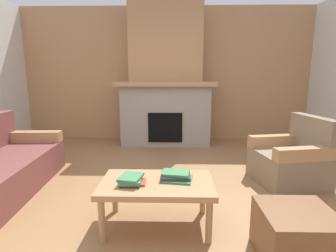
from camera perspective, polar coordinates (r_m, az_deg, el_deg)
name	(u,v)px	position (r m, az deg, el deg)	size (l,w,h in m)	color
ground	(158,204)	(2.96, -2.11, -16.42)	(9.00, 9.00, 0.00)	olive
wall_back_wood_panel	(166,75)	(5.62, -0.37, 10.98)	(6.00, 0.12, 2.70)	tan
fireplace	(166,85)	(5.25, -0.49, 8.92)	(1.90, 0.82, 2.70)	gray
armchair	(292,160)	(3.73, 25.15, -6.70)	(0.89, 0.89, 0.85)	#847056
coffee_table	(157,187)	(2.42, -2.42, -13.08)	(1.00, 0.60, 0.43)	tan
ottoman	(296,236)	(2.30, 25.90, -20.60)	(0.52, 0.52, 0.40)	brown
book_stack_near_edge	(131,180)	(2.37, -7.96, -11.39)	(0.24, 0.25, 0.07)	#B23833
book_stack_center	(176,176)	(2.44, 1.73, -10.71)	(0.30, 0.26, 0.07)	#3D7F4C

